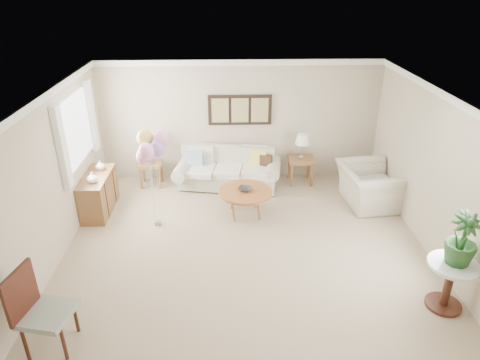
{
  "coord_description": "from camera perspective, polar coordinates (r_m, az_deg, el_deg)",
  "views": [
    {
      "loc": [
        -0.3,
        -5.83,
        4.19
      ],
      "look_at": [
        -0.08,
        0.6,
        1.05
      ],
      "focal_mm": 32.0,
      "sensor_mm": 36.0,
      "label": 1
    }
  ],
  "objects": [
    {
      "name": "balloon_cluster",
      "position": [
        7.35,
        -11.84,
        4.19
      ],
      "size": [
        0.56,
        0.51,
        1.83
      ],
      "color": "gray",
      "rests_on": "ground"
    },
    {
      "name": "sofa",
      "position": [
        9.2,
        -1.55,
        1.15
      ],
      "size": [
        2.36,
        1.16,
        0.82
      ],
      "color": "beige",
      "rests_on": "ground"
    },
    {
      "name": "end_table_left",
      "position": [
        9.34,
        -11.82,
        1.81
      ],
      "size": [
        0.49,
        0.44,
        0.53
      ],
      "color": "brown",
      "rests_on": "ground"
    },
    {
      "name": "lamp_right",
      "position": [
        9.15,
        8.32,
        5.3
      ],
      "size": [
        0.3,
        0.3,
        0.53
      ],
      "color": "gray",
      "rests_on": "end_table_right"
    },
    {
      "name": "armchair",
      "position": [
        8.8,
        16.77,
        -0.74
      ],
      "size": [
        1.17,
        1.3,
        0.78
      ],
      "primitive_type": "imported",
      "rotation": [
        0.0,
        0.0,
        1.67
      ],
      "color": "beige",
      "rests_on": "ground"
    },
    {
      "name": "accent_chair",
      "position": [
        5.81,
        -25.27,
        -15.23
      ],
      "size": [
        0.66,
        0.66,
        1.14
      ],
      "color": "gray",
      "rests_on": "ground"
    },
    {
      "name": "credenza",
      "position": [
        8.62,
        -18.32,
        -1.71
      ],
      "size": [
        0.46,
        1.2,
        0.74
      ],
      "color": "brown",
      "rests_on": "ground"
    },
    {
      "name": "decor_bowl",
      "position": [
        7.99,
        0.66,
        -1.22
      ],
      "size": [
        0.31,
        0.31,
        0.06
      ],
      "primitive_type": "imported",
      "rotation": [
        0.0,
        0.0,
        -0.31
      ],
      "color": "#2F2B26",
      "rests_on": "coffee_table"
    },
    {
      "name": "coffee_table",
      "position": [
        8.01,
        0.71,
        -1.68
      ],
      "size": [
        1.0,
        1.0,
        0.51
      ],
      "color": "#A15C36",
      "rests_on": "ground"
    },
    {
      "name": "vase_white",
      "position": [
        8.18,
        -19.12,
        0.32
      ],
      "size": [
        0.24,
        0.24,
        0.2
      ],
      "primitive_type": "imported",
      "rotation": [
        0.0,
        0.0,
        -0.32
      ],
      "color": "white",
      "rests_on": "credenza"
    },
    {
      "name": "lamp_left",
      "position": [
        9.13,
        -12.15,
        5.09
      ],
      "size": [
        0.36,
        0.36,
        0.64
      ],
      "color": "gray",
      "rests_on": "end_table_left"
    },
    {
      "name": "end_table_right",
      "position": [
        9.34,
        8.12,
        2.43
      ],
      "size": [
        0.54,
        0.49,
        0.59
      ],
      "color": "brown",
      "rests_on": "ground"
    },
    {
      "name": "room_shell",
      "position": [
        6.46,
        -0.11,
        2.63
      ],
      "size": [
        6.04,
        6.04,
        2.6
      ],
      "color": "#BAAD94",
      "rests_on": "ground"
    },
    {
      "name": "vase_sage",
      "position": [
        8.67,
        -18.15,
        1.88
      ],
      "size": [
        0.21,
        0.21,
        0.19
      ],
      "primitive_type": "imported",
      "rotation": [
        0.0,
        0.0,
        0.18
      ],
      "color": "beige",
      "rests_on": "credenza"
    },
    {
      "name": "ground_plane",
      "position": [
        7.18,
        0.81,
        -9.66
      ],
      "size": [
        6.0,
        6.0,
        0.0
      ],
      "primitive_type": "plane",
      "color": "tan"
    },
    {
      "name": "potted_plant",
      "position": [
        6.24,
        27.49,
        -7.03
      ],
      "size": [
        0.48,
        0.48,
        0.74
      ],
      "primitive_type": "imported",
      "rotation": [
        0.0,
        0.0,
        0.18
      ],
      "color": "#21451A",
      "rests_on": "side_table"
    },
    {
      "name": "wall_art_triptych",
      "position": [
        9.19,
        -0.01,
        9.31
      ],
      "size": [
        1.35,
        0.06,
        0.65
      ],
      "color": "black",
      "rests_on": "ground"
    },
    {
      "name": "side_table",
      "position": [
        6.5,
        26.32,
        -11.21
      ],
      "size": [
        0.67,
        0.67,
        0.72
      ],
      "color": "silver",
      "rests_on": "ground"
    }
  ]
}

